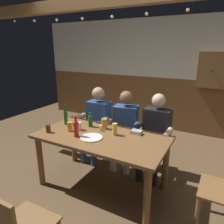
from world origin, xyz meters
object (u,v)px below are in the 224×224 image
object	(u,v)px
person_2	(155,132)
condiment_caddy	(136,132)
bottle_0	(76,128)
bottle_2	(90,121)
wall_dart_cabinet	(213,70)
table_candle	(101,128)
pint_glass_3	(48,129)
person_1	(125,126)
pint_glass_4	(115,129)
bottle_1	(66,117)
pint_glass_0	(70,126)
person_0	(96,120)
plate_0	(91,138)
dining_table	(102,143)
pint_glass_2	(104,124)
pint_glass_1	(79,126)

from	to	relation	value
person_2	condiment_caddy	world-z (taller)	person_2
bottle_0	bottle_2	size ratio (longest dim) A/B	1.31
condiment_caddy	wall_dart_cabinet	distance (m)	2.40
person_2	table_candle	distance (m)	0.81
person_2	pint_glass_3	xyz separation A→B (m)	(-1.19, -0.91, 0.14)
person_1	pint_glass_4	world-z (taller)	person_1
bottle_1	pint_glass_0	bearing A→B (deg)	-38.32
person_0	pint_glass_0	size ratio (longest dim) A/B	9.72
condiment_caddy	plate_0	distance (m)	0.60
person_1	bottle_0	size ratio (longest dim) A/B	4.35
condiment_caddy	pint_glass_3	xyz separation A→B (m)	(-1.06, -0.51, 0.03)
pint_glass_3	wall_dart_cabinet	distance (m)	3.29
person_1	table_candle	bearing A→B (deg)	67.93
person_2	pint_glass_0	size ratio (longest dim) A/B	9.71
dining_table	bottle_2	xyz separation A→B (m)	(-0.31, 0.20, 0.19)
person_0	bottle_0	world-z (taller)	person_0
person_1	pint_glass_3	xyz separation A→B (m)	(-0.70, -0.92, 0.14)
pint_glass_0	pint_glass_4	distance (m)	0.62
plate_0	pint_glass_3	xyz separation A→B (m)	(-0.61, -0.12, 0.04)
dining_table	pint_glass_3	size ratio (longest dim) A/B	16.41
person_0	pint_glass_0	world-z (taller)	person_0
table_candle	condiment_caddy	bearing A→B (deg)	15.61
table_candle	pint_glass_2	world-z (taller)	pint_glass_2
plate_0	person_1	bearing A→B (deg)	84.05
pint_glass_4	person_2	bearing A→B (deg)	56.45
bottle_2	table_candle	bearing A→B (deg)	-16.34
plate_0	person_0	bearing A→B (deg)	118.74
dining_table	table_candle	world-z (taller)	table_candle
table_candle	bottle_1	bearing A→B (deg)	-176.94
table_candle	pint_glass_4	bearing A→B (deg)	-8.40
pint_glass_1	wall_dart_cabinet	xyz separation A→B (m)	(1.43, 2.46, 0.60)
plate_0	wall_dart_cabinet	world-z (taller)	wall_dart_cabinet
pint_glass_3	bottle_1	bearing A→B (deg)	88.98
pint_glass_2	person_2	bearing A→B (deg)	35.79
pint_glass_1	pint_glass_3	xyz separation A→B (m)	(-0.30, -0.26, -0.00)
dining_table	person_0	world-z (taller)	person_0
person_2	table_candle	size ratio (longest dim) A/B	15.25
table_candle	bottle_1	xyz separation A→B (m)	(-0.58, -0.03, 0.08)
bottle_1	pint_glass_2	distance (m)	0.60
table_candle	person_0	bearing A→B (deg)	127.91
person_2	pint_glass_1	xyz separation A→B (m)	(-0.89, -0.64, 0.15)
plate_0	bottle_0	bearing A→B (deg)	-164.87
bottle_2	pint_glass_3	xyz separation A→B (m)	(-0.38, -0.44, -0.03)
pint_glass_2	person_0	bearing A→B (deg)	133.49
dining_table	pint_glass_3	world-z (taller)	pint_glass_3
plate_0	bottle_2	distance (m)	0.41
bottle_1	pint_glass_2	size ratio (longest dim) A/B	2.02
pint_glass_3	bottle_2	bearing A→B (deg)	49.62
table_candle	condiment_caddy	distance (m)	0.49
person_0	plate_0	world-z (taller)	person_0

